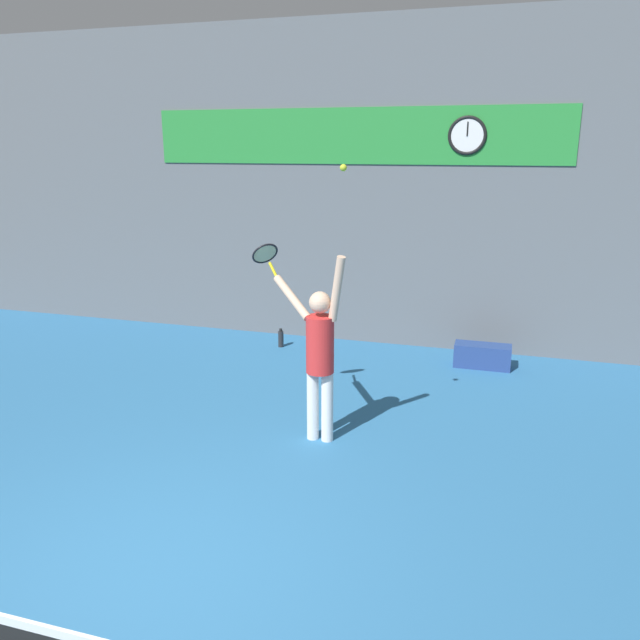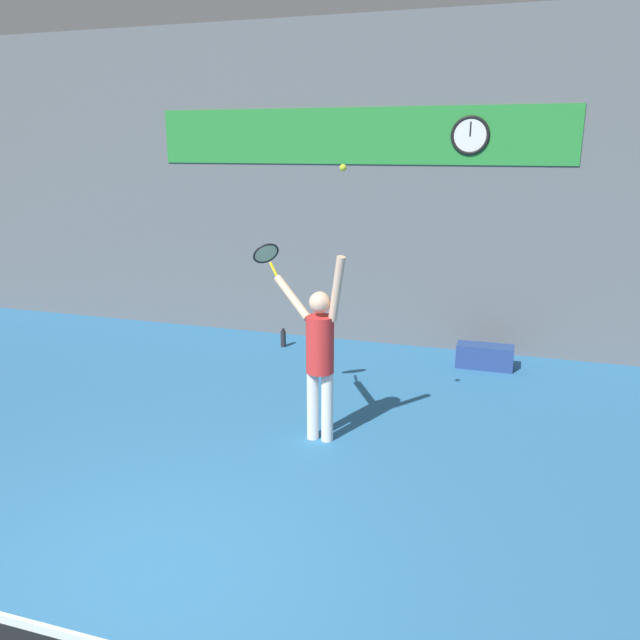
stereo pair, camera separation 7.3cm
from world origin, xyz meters
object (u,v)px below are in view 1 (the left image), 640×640
at_px(water_bottle, 281,339).
at_px(equipment_bag, 482,356).
at_px(scoreboard_clock, 467,135).
at_px(tennis_ball, 343,168).
at_px(tennis_racket, 266,255).
at_px(tennis_player, 319,350).

height_order(water_bottle, equipment_bag, equipment_bag).
distance_m(scoreboard_clock, water_bottle, 4.19).
bearing_deg(tennis_ball, tennis_racket, 146.67).
xyz_separation_m(scoreboard_clock, equipment_bag, (0.46, -0.69, -3.11)).
xyz_separation_m(scoreboard_clock, tennis_player, (-1.16, -3.60, -2.24)).
relative_size(tennis_player, water_bottle, 6.83).
relative_size(tennis_racket, tennis_ball, 6.23).
bearing_deg(water_bottle, equipment_bag, -0.97).
height_order(tennis_racket, tennis_ball, tennis_ball).
bearing_deg(tennis_racket, scoreboard_clock, 56.73).
bearing_deg(equipment_bag, tennis_player, -119.06).
xyz_separation_m(water_bottle, equipment_bag, (3.15, -0.05, 0.03)).
height_order(tennis_player, tennis_racket, tennis_player).
relative_size(tennis_player, tennis_ball, 30.50).
relative_size(scoreboard_clock, tennis_player, 0.27).
xyz_separation_m(tennis_ball, equipment_bag, (1.34, 3.05, -2.76)).
xyz_separation_m(tennis_racket, equipment_bag, (2.44, 2.33, -1.75)).
height_order(scoreboard_clock, tennis_racket, scoreboard_clock).
xyz_separation_m(tennis_ball, water_bottle, (-1.82, 3.10, -2.79)).
bearing_deg(scoreboard_clock, tennis_player, -107.89).
bearing_deg(tennis_player, tennis_ball, -26.37).
relative_size(scoreboard_clock, tennis_ball, 8.19).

